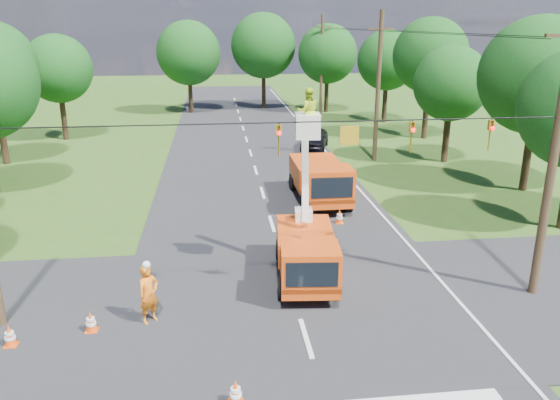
{
  "coord_description": "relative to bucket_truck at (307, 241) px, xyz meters",
  "views": [
    {
      "loc": [
        -2.51,
        -14.27,
        9.17
      ],
      "look_at": [
        -0.11,
        5.78,
        2.6
      ],
      "focal_mm": 35.0,
      "sensor_mm": 36.0,
      "label": 1
    }
  ],
  "objects": [
    {
      "name": "traffic_cone_7",
      "position": [
        4.34,
        12.55,
        -1.15
      ],
      "size": [
        0.38,
        0.38,
        0.71
      ],
      "color": "#F44A0C",
      "rests_on": "ground"
    },
    {
      "name": "tree_far_c",
      "position": [
        8.82,
        39.9,
        4.55
      ],
      "size": [
        6.2,
        6.2,
        9.18
      ],
      "color": "#382616",
      "rests_on": "ground"
    },
    {
      "name": "pole_right_far",
      "position": [
        7.82,
        37.9,
        3.59
      ],
      "size": [
        1.8,
        0.3,
        10.0
      ],
      "color": "#4C3823",
      "rests_on": "ground"
    },
    {
      "name": "tree_left_f",
      "position": [
        -15.48,
        27.9,
        4.17
      ],
      "size": [
        5.4,
        5.4,
        8.4
      ],
      "color": "#382616",
      "rests_on": "ground"
    },
    {
      "name": "tree_right_b",
      "position": [
        14.32,
        9.9,
        4.92
      ],
      "size": [
        6.4,
        6.4,
        9.65
      ],
      "color": "#382616",
      "rests_on": "ground"
    },
    {
      "name": "pole_right_mid",
      "position": [
        7.82,
        17.9,
        3.59
      ],
      "size": [
        1.8,
        0.3,
        10.0
      ],
      "color": "#4C3823",
      "rests_on": "ground"
    },
    {
      "name": "second_truck",
      "position": [
        2.26,
        9.1,
        -0.26
      ],
      "size": [
        2.6,
        6.44,
        2.4
      ],
      "rotation": [
        0.0,
        0.0,
        0.0
      ],
      "color": "#CF440E",
      "rests_on": "ground"
    },
    {
      "name": "tree_right_c",
      "position": [
        12.52,
        16.9,
        3.8
      ],
      "size": [
        5.0,
        5.0,
        7.83
      ],
      "color": "#382616",
      "rests_on": "ground"
    },
    {
      "name": "traffic_cone_3",
      "position": [
        2.56,
        5.65,
        -1.15
      ],
      "size": [
        0.38,
        0.38,
        0.71
      ],
      "color": "#F44A0C",
      "rests_on": "ground"
    },
    {
      "name": "tree_right_e",
      "position": [
        13.12,
        32.9,
        4.3
      ],
      "size": [
        5.6,
        5.6,
        8.63
      ],
      "color": "#382616",
      "rests_on": "ground"
    },
    {
      "name": "tree_right_d",
      "position": [
        14.12,
        24.9,
        5.17
      ],
      "size": [
        6.0,
        6.0,
        9.7
      ],
      "color": "#382616",
      "rests_on": "ground"
    },
    {
      "name": "ground_worker",
      "position": [
        -5.48,
        -2.5,
        -0.52
      ],
      "size": [
        0.85,
        0.84,
        1.98
      ],
      "primitive_type": "imported",
      "rotation": [
        0.0,
        0.0,
        0.75
      ],
      "color": "#FF5A15",
      "rests_on": "ground"
    },
    {
      "name": "traffic_cone_5",
      "position": [
        -9.46,
        -3.43,
        -1.15
      ],
      "size": [
        0.38,
        0.38,
        0.71
      ],
      "color": "#F44A0C",
      "rests_on": "ground"
    },
    {
      "name": "ground",
      "position": [
        -0.68,
        15.9,
        -1.51
      ],
      "size": [
        140.0,
        140.0,
        0.0
      ],
      "primitive_type": "plane",
      "color": "#2D5319",
      "rests_on": "ground"
    },
    {
      "name": "edge_line",
      "position": [
        4.92,
        15.9,
        -1.51
      ],
      "size": [
        0.12,
        90.0,
        0.02
      ],
      "primitive_type": "cube",
      "color": "silver",
      "rests_on": "ground"
    },
    {
      "name": "road_cross",
      "position": [
        -0.68,
        -2.1,
        -1.51
      ],
      "size": [
        56.0,
        10.0,
        0.07
      ],
      "primitive_type": "cube",
      "color": "black",
      "rests_on": "ground"
    },
    {
      "name": "traffic_cone_2",
      "position": [
        0.56,
        4.58,
        -1.15
      ],
      "size": [
        0.38,
        0.38,
        0.71
      ],
      "color": "#F44A0C",
      "rests_on": "ground"
    },
    {
      "name": "bucket_truck",
      "position": [
        0.0,
        0.0,
        0.0
      ],
      "size": [
        2.58,
        5.59,
        7.05
      ],
      "rotation": [
        0.0,
        0.0,
        -0.1
      ],
      "color": "#CF440E",
      "rests_on": "ground"
    },
    {
      "name": "road_main",
      "position": [
        -0.68,
        15.9,
        -1.51
      ],
      "size": [
        12.0,
        100.0,
        0.06
      ],
      "primitive_type": "cube",
      "color": "black",
      "rests_on": "ground"
    },
    {
      "name": "tree_far_a",
      "position": [
        -5.68,
        40.9,
        4.68
      ],
      "size": [
        6.6,
        6.6,
        9.5
      ],
      "color": "#382616",
      "rests_on": "ground"
    },
    {
      "name": "traffic_cone_4",
      "position": [
        -7.24,
        -2.88,
        -1.15
      ],
      "size": [
        0.38,
        0.38,
        0.71
      ],
      "color": "#F44A0C",
      "rests_on": "ground"
    },
    {
      "name": "distant_car",
      "position": [
        4.32,
        22.04,
        -0.75
      ],
      "size": [
        3.06,
        4.83,
        1.53
      ],
      "primitive_type": "imported",
      "rotation": [
        0.0,
        0.0,
        -0.3
      ],
      "color": "black",
      "rests_on": "ground"
    },
    {
      "name": "traffic_cone_0",
      "position": [
        -2.93,
        -6.82,
        -1.15
      ],
      "size": [
        0.38,
        0.38,
        0.71
      ],
      "color": "#F44A0C",
      "rests_on": "ground"
    },
    {
      "name": "tree_far_b",
      "position": [
        2.32,
        42.9,
        5.3
      ],
      "size": [
        7.0,
        7.0,
        10.32
      ],
      "color": "#382616",
      "rests_on": "ground"
    },
    {
      "name": "pole_right_near",
      "position": [
        7.82,
        -2.1,
        3.59
      ],
      "size": [
        1.8,
        0.3,
        10.0
      ],
      "color": "#4C3823",
      "rests_on": "ground"
    },
    {
      "name": "signal_span",
      "position": [
        1.55,
        -2.11,
        4.37
      ],
      "size": [
        18.0,
        0.29,
        1.07
      ],
      "color": "black",
      "rests_on": "ground"
    }
  ]
}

